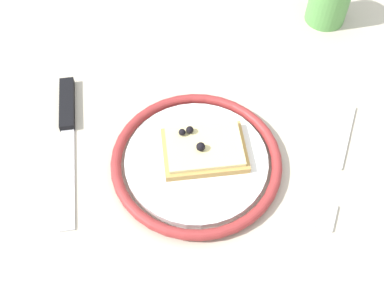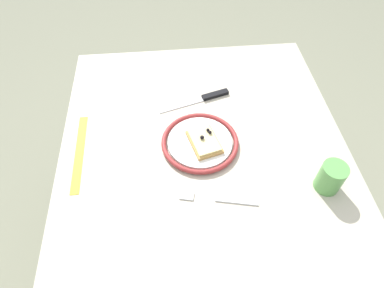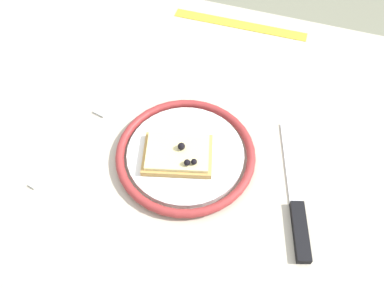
# 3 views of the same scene
# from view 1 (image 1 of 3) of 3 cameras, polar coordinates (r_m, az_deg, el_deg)

# --- Properties ---
(dining_table) EXTENTS (1.00, 0.82, 0.70)m
(dining_table) POSITION_cam_1_polar(r_m,az_deg,el_deg) (0.70, 3.69, -5.83)
(dining_table) COLOR #BCB29E
(dining_table) RESTS_ON ground_plane
(plate) EXTENTS (0.22, 0.22, 0.02)m
(plate) POSITION_cam_1_polar(r_m,az_deg,el_deg) (0.61, 0.28, -2.04)
(plate) COLOR white
(plate) RESTS_ON dining_table
(pizza_slice_near) EXTENTS (0.12, 0.10, 0.03)m
(pizza_slice_near) POSITION_cam_1_polar(r_m,az_deg,el_deg) (0.60, 1.20, -0.74)
(pizza_slice_near) COLOR tan
(pizza_slice_near) RESTS_ON plate
(knife) EXTENTS (0.09, 0.24, 0.01)m
(knife) POSITION_cam_1_polar(r_m,az_deg,el_deg) (0.68, -15.10, 2.58)
(knife) COLOR silver
(knife) RESTS_ON dining_table
(fork) EXTENTS (0.06, 0.20, 0.00)m
(fork) POSITION_cam_1_polar(r_m,az_deg,el_deg) (0.64, 17.07, -2.32)
(fork) COLOR silver
(fork) RESTS_ON dining_table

